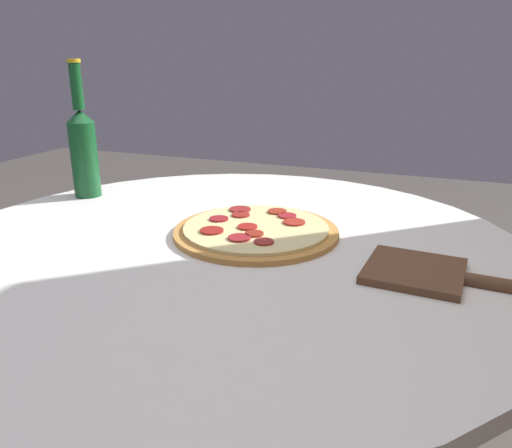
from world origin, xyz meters
name	(u,v)px	position (x,y,z in m)	size (l,w,h in m)	color
table	(227,322)	(0.00, 0.00, 0.60)	(1.06, 1.06, 0.76)	silver
pizza	(256,230)	(-0.06, 0.04, 0.77)	(0.30, 0.30, 0.02)	#B77F3D
beer_bottle	(83,148)	(-0.16, -0.43, 0.87)	(0.06, 0.06, 0.31)	#144C23
pizza_paddle	(433,274)	(0.03, 0.35, 0.77)	(0.15, 0.27, 0.02)	brown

